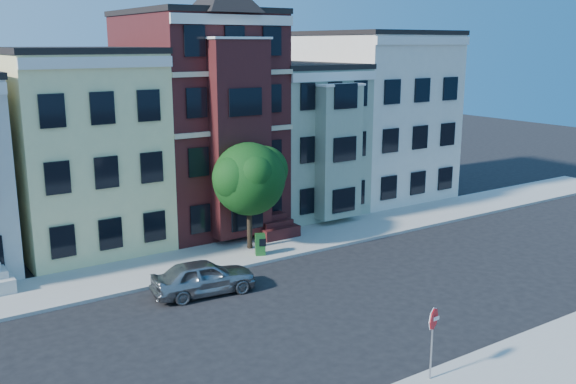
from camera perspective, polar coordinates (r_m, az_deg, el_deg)
ground at (r=27.34m, az=6.11°, el=-9.56°), size 120.00×120.00×0.00m
far_sidewalk at (r=33.42m, az=-2.77°, el=-5.09°), size 60.00×4.00×0.15m
near_sidewalk at (r=22.43m, az=19.86°, el=-15.44°), size 60.00×4.00×0.15m
house_yellow at (r=35.40m, az=-18.22°, el=3.51°), size 7.00×9.00×10.00m
house_brown at (r=37.74m, az=-8.03°, el=6.13°), size 7.00×9.00×12.00m
house_green at (r=41.17m, az=0.20°, el=4.72°), size 6.00×9.00×9.00m
house_cream at (r=45.32m, az=7.59°, el=6.65°), size 8.00×9.00×11.00m
street_tree at (r=32.47m, az=-3.49°, el=0.73°), size 6.13×6.13×6.81m
parked_car at (r=27.82m, az=-7.51°, el=-7.51°), size 4.63×2.32×1.52m
newspaper_box at (r=32.15m, az=-2.49°, el=-4.68°), size 0.62×0.60×1.08m
stop_sign at (r=20.96m, az=12.67°, el=-12.63°), size 0.75×0.12×2.72m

